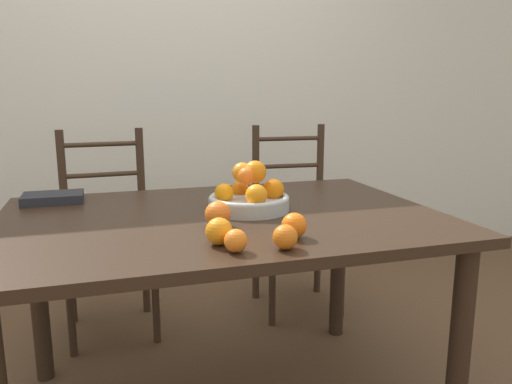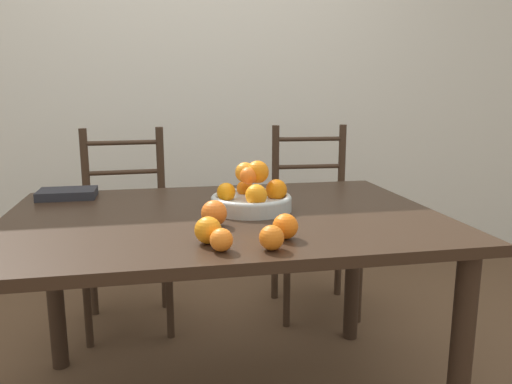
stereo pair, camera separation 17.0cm
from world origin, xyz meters
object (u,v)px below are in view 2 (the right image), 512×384
(orange_loose_2, at_px, (208,230))
(chair_left, at_px, (127,235))
(fruit_bowl, at_px, (252,196))
(chair_right, at_px, (314,225))
(orange_loose_3, at_px, (221,240))
(orange_loose_1, at_px, (285,226))
(orange_loose_4, at_px, (214,213))
(book_stack, at_px, (67,194))
(orange_loose_0, at_px, (272,238))

(orange_loose_2, relative_size, chair_left, 0.08)
(fruit_bowl, relative_size, chair_right, 0.29)
(orange_loose_2, height_order, orange_loose_3, orange_loose_2)
(orange_loose_3, height_order, chair_left, chair_left)
(orange_loose_2, distance_m, chair_right, 1.39)
(orange_loose_1, relative_size, orange_loose_4, 0.90)
(orange_loose_4, relative_size, chair_right, 0.08)
(chair_left, bearing_deg, orange_loose_3, -77.77)
(chair_left, bearing_deg, orange_loose_4, -73.54)
(orange_loose_2, relative_size, book_stack, 0.35)
(chair_left, relative_size, book_stack, 4.50)
(orange_loose_1, distance_m, orange_loose_3, 0.21)
(orange_loose_0, bearing_deg, book_stack, 129.14)
(fruit_bowl, distance_m, orange_loose_3, 0.47)
(orange_loose_1, distance_m, book_stack, 1.02)
(orange_loose_1, distance_m, orange_loose_4, 0.26)
(orange_loose_0, height_order, orange_loose_4, orange_loose_4)
(orange_loose_1, xyz_separation_m, chair_left, (-0.53, 1.16, -0.33))
(book_stack, bearing_deg, chair_left, 66.43)
(orange_loose_3, bearing_deg, orange_loose_0, -6.64)
(orange_loose_0, bearing_deg, chair_left, 110.43)
(fruit_bowl, distance_m, orange_loose_4, 0.24)
(orange_loose_4, bearing_deg, book_stack, 134.89)
(orange_loose_1, relative_size, orange_loose_2, 0.97)
(fruit_bowl, relative_size, chair_left, 0.29)
(fruit_bowl, height_order, chair_left, chair_left)
(orange_loose_2, xyz_separation_m, orange_loose_4, (0.04, 0.18, 0.00))
(orange_loose_1, relative_size, chair_right, 0.08)
(orange_loose_3, xyz_separation_m, chair_right, (0.66, 1.23, -0.33))
(book_stack, bearing_deg, orange_loose_3, -56.60)
(orange_loose_0, height_order, book_stack, orange_loose_0)
(orange_loose_0, height_order, orange_loose_2, orange_loose_2)
(orange_loose_0, xyz_separation_m, chair_left, (-0.47, 1.25, -0.33))
(fruit_bowl, relative_size, orange_loose_1, 3.85)
(orange_loose_4, bearing_deg, orange_loose_2, -101.81)
(chair_right, bearing_deg, orange_loose_3, -114.62)
(orange_loose_2, height_order, book_stack, orange_loose_2)
(orange_loose_1, bearing_deg, chair_right, 68.17)
(orange_loose_1, distance_m, chair_left, 1.31)
(chair_left, bearing_deg, fruit_bowl, -60.78)
(orange_loose_1, distance_m, chair_right, 1.29)
(orange_loose_3, height_order, chair_right, chair_right)
(orange_loose_0, distance_m, orange_loose_4, 0.30)
(orange_loose_2, distance_m, chair_left, 1.24)
(chair_right, bearing_deg, book_stack, -155.99)
(chair_right, bearing_deg, orange_loose_2, -117.21)
(orange_loose_2, xyz_separation_m, chair_right, (0.69, 1.16, -0.33))
(fruit_bowl, distance_m, book_stack, 0.78)
(orange_loose_1, distance_m, orange_loose_2, 0.23)
(orange_loose_0, relative_size, book_stack, 0.31)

